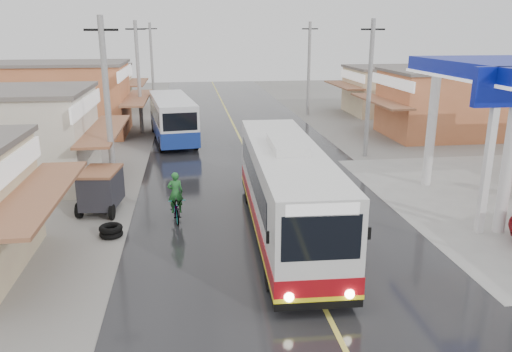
# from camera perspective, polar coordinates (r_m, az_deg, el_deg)

# --- Properties ---
(ground) EXTENTS (120.00, 120.00, 0.00)m
(ground) POSITION_cam_1_polar(r_m,az_deg,el_deg) (15.59, 6.46, -12.19)
(ground) COLOR slate
(ground) RESTS_ON ground
(road) EXTENTS (12.00, 90.00, 0.02)m
(road) POSITION_cam_1_polar(r_m,az_deg,el_deg) (29.41, -0.60, 1.86)
(road) COLOR black
(road) RESTS_ON ground
(centre_line) EXTENTS (0.15, 90.00, 0.01)m
(centre_line) POSITION_cam_1_polar(r_m,az_deg,el_deg) (29.40, -0.60, 1.88)
(centre_line) COLOR #D8CC4C
(centre_line) RESTS_ON road
(shopfronts_left) EXTENTS (11.00, 44.00, 5.20)m
(shopfronts_left) POSITION_cam_1_polar(r_m,az_deg,el_deg) (33.47, -23.98, 2.21)
(shopfronts_left) COLOR tan
(shopfronts_left) RESTS_ON ground
(utility_poles_left) EXTENTS (1.60, 50.00, 8.00)m
(utility_poles_left) POSITION_cam_1_polar(r_m,az_deg,el_deg) (30.36, -14.07, 1.81)
(utility_poles_left) COLOR gray
(utility_poles_left) RESTS_ON ground
(utility_poles_right) EXTENTS (1.60, 36.00, 8.00)m
(utility_poles_right) POSITION_cam_1_polar(r_m,az_deg,el_deg) (31.04, 12.34, 2.24)
(utility_poles_right) COLOR gray
(utility_poles_right) RESTS_ON ground
(coach_bus) EXTENTS (3.00, 11.69, 3.62)m
(coach_bus) POSITION_cam_1_polar(r_m,az_deg,el_deg) (18.38, 3.42, -1.62)
(coach_bus) COLOR silver
(coach_bus) RESTS_ON road
(second_bus) EXTENTS (3.56, 9.15, 2.96)m
(second_bus) POSITION_cam_1_polar(r_m,az_deg,el_deg) (34.70, -9.53, 6.58)
(second_bus) COLOR silver
(second_bus) RESTS_ON road
(cyclist) EXTENTS (0.88, 1.98, 2.06)m
(cyclist) POSITION_cam_1_polar(r_m,az_deg,el_deg) (20.32, -9.12, -3.19)
(cyclist) COLOR black
(cyclist) RESTS_ON ground
(tricycle_near) EXTENTS (1.82, 2.54, 1.82)m
(tricycle_near) POSITION_cam_1_polar(r_m,az_deg,el_deg) (21.87, -17.31, -1.32)
(tricycle_near) COLOR #26262D
(tricycle_near) RESTS_ON ground
(tyre_stack) EXTENTS (0.87, 0.87, 0.45)m
(tyre_stack) POSITION_cam_1_polar(r_m,az_deg,el_deg) (19.43, -16.24, -6.04)
(tyre_stack) COLOR black
(tyre_stack) RESTS_ON ground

